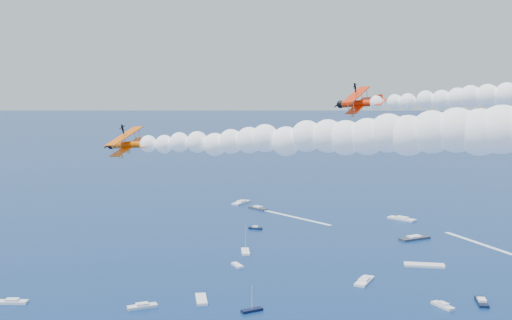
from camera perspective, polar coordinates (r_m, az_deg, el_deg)
The scene contains 5 objects.
biplane_lead at distance 119.39m, azimuth 8.70°, elevation 4.67°, with size 8.51×9.54×5.75m, color red, non-canonical shape.
biplane_trail at distance 99.26m, azimuth -10.45°, elevation 1.26°, with size 7.08×7.95×4.79m, color #E15404, non-canonical shape.
smoke_trail_trail at distance 85.19m, azimuth 9.13°, elevation 2.03°, with size 68.61×14.85×12.02m, color white, non-canonical shape.
spectator_boats at distance 213.21m, azimuth 11.18°, elevation -9.26°, with size 206.08×170.61×0.70m.
boat_wakes at distance 235.28m, azimuth 14.77°, elevation -7.84°, with size 161.88×103.30×0.04m.
Camera 1 is at (56.06, -73.99, 61.91)m, focal length 48.21 mm.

